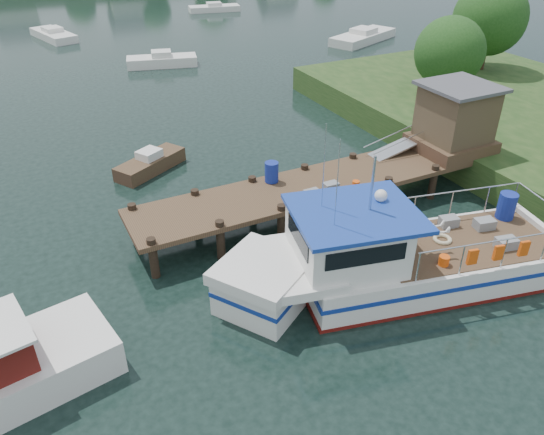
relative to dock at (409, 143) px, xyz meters
name	(u,v)px	position (x,y,z in m)	size (l,w,h in m)	color
ground_plane	(277,222)	(-6.51, -0.01, -2.24)	(160.00, 160.00, 0.00)	black
dock	(409,143)	(0.00, 0.00, 0.00)	(16.60, 3.00, 4.78)	#4B3523
lobster_boat	(387,260)	(-5.15, -5.35, -1.17)	(12.30, 5.73, 5.93)	silver
moored_rowboat	(150,163)	(-9.82, 6.98, -1.84)	(3.83, 2.95, 1.08)	#4B3523
moored_far	(214,8)	(8.14, 43.99, -1.88)	(5.99, 2.98, 0.97)	silver
moored_b	(162,60)	(-3.90, 24.62, -1.80)	(5.62, 3.10, 1.18)	silver
moored_c	(363,36)	(14.89, 24.25, -1.80)	(7.85, 5.23, 1.18)	silver
moored_d	(53,35)	(-10.22, 38.06, -1.85)	(3.61, 6.56, 1.06)	silver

